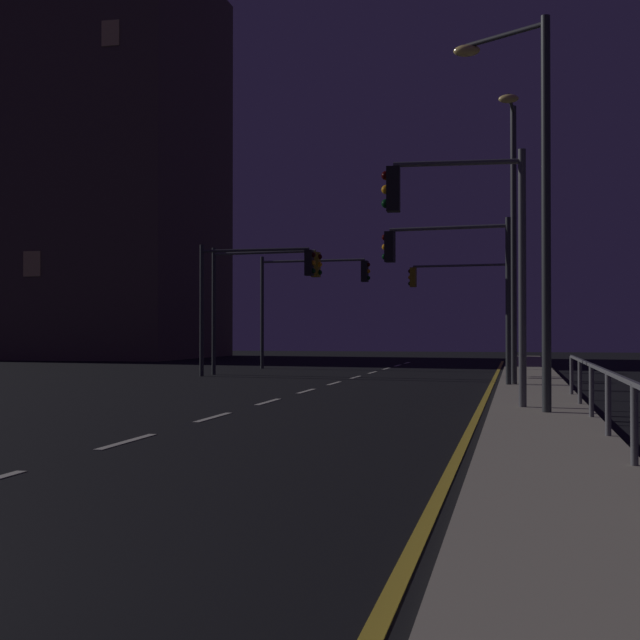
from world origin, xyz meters
name	(u,v)px	position (x,y,z in m)	size (l,w,h in m)	color
ground_plane	(274,401)	(0.00, 17.50, 0.00)	(112.00, 112.00, 0.00)	black
sidewalk_right	(538,402)	(6.35, 17.50, 0.07)	(2.03, 77.00, 0.14)	#9E937F
lane_markings_center	(306,391)	(0.00, 21.00, 0.01)	(0.14, 50.00, 0.01)	silver
lane_edge_line	(489,390)	(5.09, 22.50, 0.01)	(0.14, 53.00, 0.01)	gold
traffic_light_far_right	(450,268)	(3.91, 23.41, 3.65)	(3.92, 0.64, 4.97)	#2D3033
traffic_light_mid_left	(252,282)	(-3.87, 28.48, 3.59)	(4.58, 0.37, 5.04)	#2D3033
traffic_light_near_left	(462,229)	(4.75, 15.12, 3.87)	(3.01, 0.43, 5.37)	#4C4C51
traffic_light_far_center	(262,283)	(-3.84, 29.64, 3.60)	(4.60, 0.77, 5.04)	#2D3033
traffic_light_overhead_east	(463,290)	(3.37, 39.41, 3.73)	(4.97, 0.70, 5.00)	#38383D
traffic_light_mid_right	(310,287)	(-3.35, 35.86, 3.73)	(5.21, 0.58, 5.20)	#2D3033
street_lamp_mid_block	(531,176)	(6.16, 14.25, 4.78)	(1.95, 1.33, 7.74)	#2D3033
street_lamp_far_end	(513,217)	(5.78, 23.23, 5.10)	(0.56, 2.15, 8.35)	#38383D
barrier_fence	(620,393)	(7.21, 8.66, 0.88)	(0.09, 21.40, 0.98)	#59595E
building_distant	(29,170)	(-26.44, 50.88, 12.66)	(24.54, 13.79, 25.32)	brown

